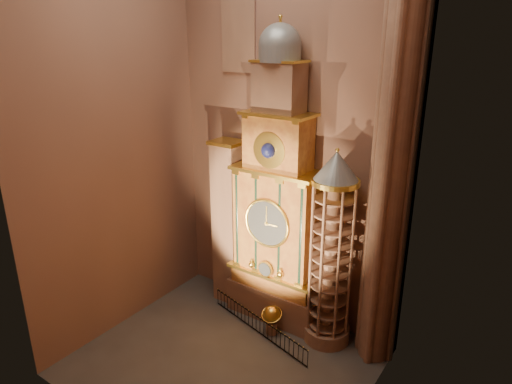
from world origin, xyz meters
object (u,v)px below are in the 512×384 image
Objects in this scene: stair_turret at (331,252)px; celestial_globe at (272,317)px; iron_railing at (258,325)px; astronomical_clock at (277,211)px; portrait_tower at (229,223)px.

stair_turret reaches higher than celestial_globe.
stair_turret is 6.06m from iron_railing.
portrait_tower is at bearing 179.71° from astronomical_clock.
stair_turret is 1.47× the size of iron_railing.
stair_turret is at bearing 27.80° from iron_railing.
celestial_globe reaches higher than iron_railing.
celestial_globe is at bearing 36.50° from iron_railing.
celestial_globe is (4.15, -1.60, -4.13)m from portrait_tower.
portrait_tower is 6.07m from celestial_globe.
portrait_tower reaches higher than celestial_globe.
iron_railing is (3.54, -2.05, -4.60)m from portrait_tower.
portrait_tower is at bearing 158.92° from celestial_globe.
celestial_globe is 0.23× the size of iron_railing.
portrait_tower is 1.39× the size of iron_railing.
iron_railing is at bearing -30.06° from portrait_tower.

